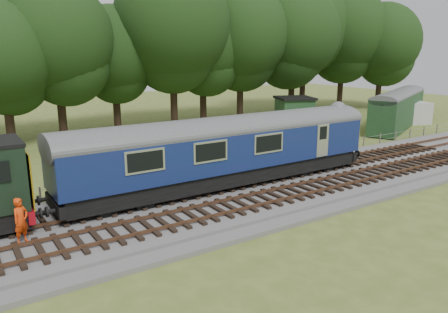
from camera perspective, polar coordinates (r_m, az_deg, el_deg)
ground at (r=23.47m, az=4.31°, el=-5.05°), size 120.00×120.00×0.00m
ballast at (r=23.41m, az=4.32°, el=-4.65°), size 70.00×7.00×0.35m
track_north at (r=24.41m, az=2.33°, el=-3.26°), size 67.20×2.40×0.21m
track_south at (r=22.16m, az=6.86°, el=-5.12°), size 67.20×2.40×0.21m
fence at (r=27.00m, az=-1.50°, el=-2.50°), size 64.00×0.12×1.00m
tree_line at (r=42.52m, az=-14.05°, el=3.08°), size 70.00×8.00×18.00m
dmu_railcar at (r=23.27m, az=0.22°, el=1.48°), size 18.05×2.86×3.88m
worker at (r=18.37m, az=-24.99°, el=-7.61°), size 0.79×0.74×1.81m
parked_coach at (r=47.06m, az=21.80°, el=6.04°), size 14.07×8.22×3.66m
shed at (r=45.72m, az=9.16°, el=5.91°), size 4.62×4.62×2.91m
caravan at (r=49.80m, az=22.76°, el=5.24°), size 5.09×3.75×2.25m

